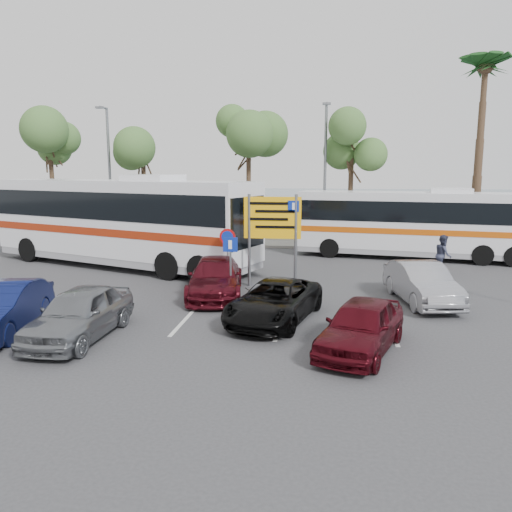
# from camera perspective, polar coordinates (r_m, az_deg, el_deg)

# --- Properties ---
(ground) EXTENTS (120.00, 120.00, 0.00)m
(ground) POSITION_cam_1_polar(r_m,az_deg,el_deg) (16.63, -2.70, -5.93)
(ground) COLOR #353437
(ground) RESTS_ON ground
(kerb_strip) EXTENTS (44.00, 2.40, 0.15)m
(kerb_strip) POSITION_cam_1_polar(r_m,az_deg,el_deg) (30.21, 1.99, 1.40)
(kerb_strip) COLOR gray
(kerb_strip) RESTS_ON ground
(seawall) EXTENTS (48.00, 0.80, 0.60)m
(seawall) POSITION_cam_1_polar(r_m,az_deg,el_deg) (32.15, 2.34, 2.31)
(seawall) COLOR gray
(seawall) RESTS_ON ground
(sea) EXTENTS (140.00, 140.00, 0.00)m
(sea) POSITION_cam_1_polar(r_m,az_deg,el_deg) (75.93, 5.37, 6.42)
(sea) COLOR #3F5A65
(sea) RESTS_ON ground
(tree_far_left) EXTENTS (3.20, 3.20, 7.60)m
(tree_far_left) POSITION_cam_1_polar(r_m,az_deg,el_deg) (34.23, -22.55, 12.16)
(tree_far_left) COLOR #382619
(tree_far_left) RESTS_ON kerb_strip
(tree_left) EXTENTS (3.20, 3.20, 7.20)m
(tree_left) POSITION_cam_1_polar(r_m,az_deg,el_deg) (31.70, -12.84, 12.31)
(tree_left) COLOR #382619
(tree_left) RESTS_ON kerb_strip
(tree_mid) EXTENTS (3.20, 3.20, 8.00)m
(tree_mid) POSITION_cam_1_polar(r_m,az_deg,el_deg) (30.13, -0.86, 13.93)
(tree_mid) COLOR #382619
(tree_mid) RESTS_ON kerb_strip
(tree_right) EXTENTS (3.20, 3.20, 7.40)m
(tree_right) POSITION_cam_1_polar(r_m,az_deg,el_deg) (29.83, 10.92, 12.86)
(tree_right) COLOR #382619
(tree_right) RESTS_ON kerb_strip
(palm_tree) EXTENTS (4.80, 4.80, 11.20)m
(palm_tree) POSITION_cam_1_polar(r_m,az_deg,el_deg) (31.43, 24.74, 18.80)
(palm_tree) COLOR #382619
(palm_tree) RESTS_ON kerb_strip
(street_lamp_left) EXTENTS (0.45, 1.15, 8.01)m
(street_lamp_left) POSITION_cam_1_polar(r_m,az_deg,el_deg) (31.96, -16.46, 9.61)
(street_lamp_left) COLOR slate
(street_lamp_left) RESTS_ON kerb_strip
(street_lamp_right) EXTENTS (0.45, 1.15, 8.01)m
(street_lamp_right) POSITION_cam_1_polar(r_m,az_deg,el_deg) (29.26, 7.90, 9.93)
(street_lamp_right) COLOR slate
(street_lamp_right) RESTS_ON kerb_strip
(direction_sign) EXTENTS (2.20, 0.12, 3.60)m
(direction_sign) POSITION_cam_1_polar(r_m,az_deg,el_deg) (19.14, 1.90, 3.59)
(direction_sign) COLOR slate
(direction_sign) RESTS_ON ground
(sign_no_stop) EXTENTS (0.60, 0.08, 2.35)m
(sign_no_stop) POSITION_cam_1_polar(r_m,az_deg,el_deg) (18.69, -3.26, 0.78)
(sign_no_stop) COLOR slate
(sign_no_stop) RESTS_ON ground
(sign_parking) EXTENTS (0.50, 0.07, 2.25)m
(sign_parking) POSITION_cam_1_polar(r_m,az_deg,el_deg) (17.09, -2.94, -0.44)
(sign_parking) COLOR slate
(sign_parking) RESTS_ON ground
(lane_markings) EXTENTS (12.02, 4.20, 0.01)m
(lane_markings) POSITION_cam_1_polar(r_m,az_deg,el_deg) (15.93, -7.41, -6.70)
(lane_markings) COLOR silver
(lane_markings) RESTS_ON ground
(coach_bus_left) EXTENTS (13.92, 7.72, 4.30)m
(coach_bus_left) POSITION_cam_1_polar(r_m,az_deg,el_deg) (24.26, -15.27, 3.54)
(coach_bus_left) COLOR silver
(coach_bus_left) RESTS_ON ground
(coach_bus_right) EXTENTS (11.84, 4.39, 3.61)m
(coach_bus_right) POSITION_cam_1_polar(r_m,az_deg,el_deg) (26.80, 17.46, 3.32)
(coach_bus_right) COLOR silver
(coach_bus_right) RESTS_ON ground
(car_silver_a) EXTENTS (1.80, 4.16, 1.40)m
(car_silver_a) POSITION_cam_1_polar(r_m,az_deg,el_deg) (14.34, -19.52, -6.18)
(car_silver_a) COLOR slate
(car_silver_a) RESTS_ON ground
(car_blue) EXTENTS (2.23, 4.44, 1.40)m
(car_blue) POSITION_cam_1_polar(r_m,az_deg,el_deg) (15.71, -27.08, -5.33)
(car_blue) COLOR #10184C
(car_blue) RESTS_ON ground
(car_maroon) EXTENTS (2.53, 4.83, 1.34)m
(car_maroon) POSITION_cam_1_polar(r_m,az_deg,el_deg) (18.06, -4.66, -2.49)
(car_maroon) COLOR #4B0C15
(car_maroon) RESTS_ON ground
(car_red) EXTENTS (2.79, 4.16, 1.31)m
(car_red) POSITION_cam_1_polar(r_m,az_deg,el_deg) (12.88, 11.95, -7.82)
(car_red) COLOR #4A0A12
(car_red) RESTS_ON ground
(suv_black) EXTENTS (3.04, 4.74, 1.21)m
(suv_black) POSITION_cam_1_polar(r_m,az_deg,el_deg) (15.08, 2.13, -5.19)
(suv_black) COLOR black
(suv_black) RESTS_ON ground
(car_silver_b) EXTENTS (2.18, 4.36, 1.37)m
(car_silver_b) POSITION_cam_1_polar(r_m,az_deg,el_deg) (18.00, 18.40, -2.95)
(car_silver_b) COLOR #96969B
(car_silver_b) RESTS_ON ground
(pedestrian_far) EXTENTS (0.70, 0.88, 1.73)m
(pedestrian_far) POSITION_cam_1_polar(r_m,az_deg,el_deg) (23.15, 20.60, 0.15)
(pedestrian_far) COLOR #363A52
(pedestrian_far) RESTS_ON ground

